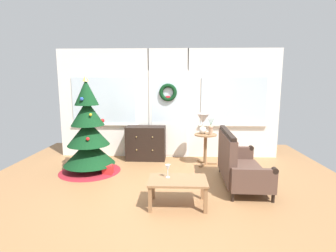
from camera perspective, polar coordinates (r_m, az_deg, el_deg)
ground_plane at (r=4.40m, az=-0.93°, el=-14.15°), size 6.76×6.76×0.00m
back_wall_with_door at (r=6.13m, az=0.04°, el=4.95°), size 5.20×0.19×2.55m
christmas_tree at (r=5.36m, az=-17.13°, el=-2.55°), size 1.22×1.22×1.92m
dresser_cabinet at (r=6.02m, az=-4.90°, el=-3.77°), size 0.91×0.46×0.78m
settee_sofa at (r=4.68m, az=15.07°, el=-8.12°), size 0.75×1.45×0.96m
side_table at (r=5.67m, az=8.25°, el=-3.73°), size 0.50×0.48×0.68m
table_lamp at (r=5.61m, az=7.71°, el=1.14°), size 0.28×0.28×0.44m
flower_vase at (r=5.56m, az=9.41°, el=-0.73°), size 0.11×0.10×0.35m
coffee_table at (r=3.81m, az=2.17°, el=-12.50°), size 0.84×0.52×0.39m
wine_glass at (r=3.82m, az=-0.05°, el=-9.28°), size 0.08×0.08×0.20m
gift_box at (r=5.24m, az=-13.14°, el=-9.39°), size 0.19×0.17×0.19m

